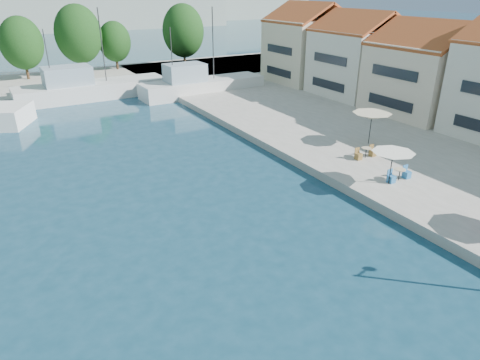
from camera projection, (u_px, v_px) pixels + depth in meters
quay_right at (431, 126)px, 38.77m from camera, size 32.00×92.00×0.60m
quay_far at (27, 86)px, 54.38m from camera, size 90.00×16.00×0.60m
hill_east at (131, 4)px, 163.08m from camera, size 140.00×40.00×12.00m
building_04 at (427, 66)px, 40.10m from camera, size 9.00×8.80×9.20m
building_05 at (358, 52)px, 47.11m from camera, size 8.40×8.80×9.70m
building_06 at (308, 42)px, 54.12m from camera, size 9.00×8.80×10.20m
trawler_03 at (89, 89)px, 49.22m from camera, size 16.99×4.78×10.20m
trawler_04 at (200, 86)px, 50.78m from camera, size 14.95×4.07×10.20m
tree_05 at (21, 43)px, 55.16m from camera, size 5.38×5.38×7.96m
tree_06 at (78, 34)px, 58.34m from camera, size 6.25×6.25×9.25m
tree_07 at (115, 42)px, 62.30m from camera, size 4.61×4.61×6.82m
tree_08 at (183, 31)px, 63.56m from camera, size 6.15×6.15×9.10m
umbrella_white at (393, 156)px, 25.92m from camera, size 2.61×2.61×2.11m
umbrella_cream at (372, 116)px, 32.57m from camera, size 2.96×2.96×2.48m
cafe_table_02 at (399, 176)px, 27.05m from camera, size 1.82×0.70×0.76m
cafe_table_03 at (366, 154)px, 30.62m from camera, size 1.82×0.70×0.76m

